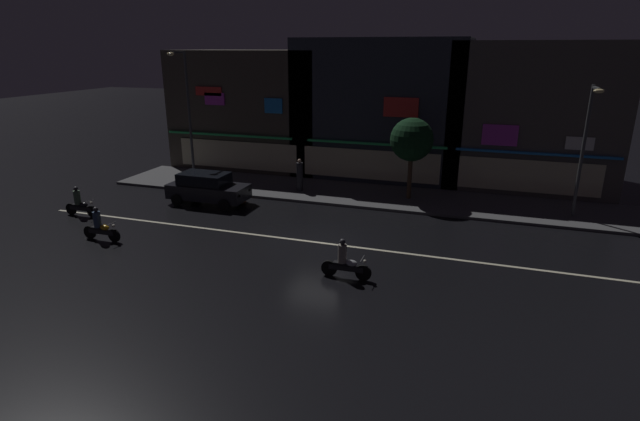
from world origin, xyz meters
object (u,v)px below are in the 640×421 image
streetlamp_mid (585,141)px  traffic_cone (242,197)px  parked_car_near_kerb (207,188)px  streetlamp_west (187,106)px  motorcycle_opposite_lane (345,262)px  motorcycle_lead (80,204)px  pedestrian_on_sidewalk (300,176)px  motorcycle_following (100,227)px

streetlamp_mid → traffic_cone: 17.32m
parked_car_near_kerb → traffic_cone: (1.61, 0.90, -0.59)m
streetlamp_west → parked_car_near_kerb: 6.37m
parked_car_near_kerb → motorcycle_opposite_lane: size_ratio=2.26×
streetlamp_west → motorcycle_lead: streetlamp_west is taller
streetlamp_west → motorcycle_opposite_lane: bearing=-38.7°
streetlamp_west → streetlamp_mid: 21.79m
streetlamp_mid → pedestrian_on_sidewalk: bearing=178.8°
pedestrian_on_sidewalk → traffic_cone: (-2.39, -2.58, -0.73)m
pedestrian_on_sidewalk → traffic_cone: size_ratio=3.40×
motorcycle_opposite_lane → traffic_cone: size_ratio=3.45×
streetlamp_mid → motorcycle_lead: size_ratio=3.33×
streetlamp_west → streetlamp_mid: bearing=-1.7°
streetlamp_mid → parked_car_near_kerb: 18.91m
streetlamp_mid → motorcycle_opposite_lane: size_ratio=3.33×
streetlamp_mid → streetlamp_west: bearing=178.3°
traffic_cone → pedestrian_on_sidewalk: bearing=47.1°
parked_car_near_kerb → traffic_cone: 1.94m
streetlamp_west → motorcycle_following: 11.05m
motorcycle_following → traffic_cone: size_ratio=3.45×
streetlamp_west → traffic_cone: (4.99, -2.94, -4.39)m
motorcycle_lead → traffic_cone: motorcycle_lead is taller
streetlamp_mid → motorcycle_following: 22.39m
streetlamp_west → pedestrian_on_sidewalk: streetlamp_west is taller
motorcycle_following → motorcycle_lead: bearing=-39.7°
pedestrian_on_sidewalk → motorcycle_lead: size_ratio=0.98×
streetlamp_mid → parked_car_near_kerb: (-18.38, -3.19, -3.05)m
pedestrian_on_sidewalk → parked_car_near_kerb: (-4.00, -3.48, -0.14)m
traffic_cone → motorcycle_following: bearing=-114.2°
motorcycle_following → motorcycle_opposite_lane: size_ratio=1.00×
streetlamp_west → parked_car_near_kerb: streetlamp_west is taller
parked_car_near_kerb → motorcycle_following: parked_car_near_kerb is taller
motorcycle_opposite_lane → traffic_cone: (-7.93, 7.43, -0.36)m
streetlamp_west → motorcycle_opposite_lane: 17.05m
parked_car_near_kerb → streetlamp_mid: bearing=-170.2°
pedestrian_on_sidewalk → motorcycle_lead: pedestrian_on_sidewalk is taller
motorcycle_following → traffic_cone: (3.23, 7.19, -0.36)m
streetlamp_west → motorcycle_lead: bearing=-101.5°
motorcycle_following → traffic_cone: bearing=-118.3°
streetlamp_west → traffic_cone: size_ratio=14.09×
parked_car_near_kerb → motorcycle_lead: bearing=38.2°
motorcycle_opposite_lane → traffic_cone: bearing=-45.3°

